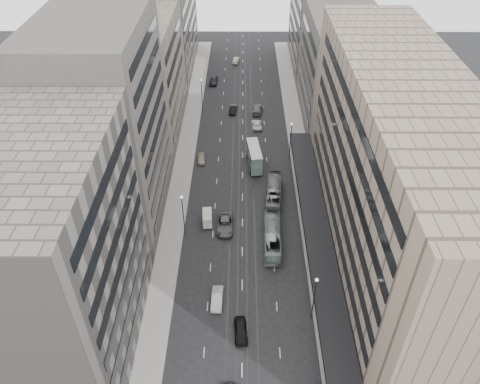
{
  "coord_description": "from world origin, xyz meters",
  "views": [
    {
      "loc": [
        -0.05,
        -45.55,
        54.81
      ],
      "look_at": [
        -0.42,
        15.45,
        6.45
      ],
      "focal_mm": 35.0,
      "sensor_mm": 36.0,
      "label": 1
    }
  ],
  "objects_px": {
    "panel_van": "(207,218)",
    "sedan_2": "(225,224)",
    "bus_near": "(272,237)",
    "sedan_1": "(217,299)",
    "bus_far": "(274,193)",
    "double_decker": "(254,156)",
    "sedan_0": "(241,330)"
  },
  "relations": [
    {
      "from": "bus_near",
      "to": "sedan_0",
      "type": "relative_size",
      "value": 2.49
    },
    {
      "from": "bus_far",
      "to": "sedan_1",
      "type": "distance_m",
      "value": 25.46
    },
    {
      "from": "sedan_0",
      "to": "double_decker",
      "type": "bearing_deg",
      "value": 82.67
    },
    {
      "from": "sedan_0",
      "to": "bus_near",
      "type": "bearing_deg",
      "value": 69.92
    },
    {
      "from": "bus_far",
      "to": "panel_van",
      "type": "distance_m",
      "value": 13.54
    },
    {
      "from": "bus_far",
      "to": "panel_van",
      "type": "xyz_separation_m",
      "value": [
        -11.82,
        -6.6,
        -0.29
      ]
    },
    {
      "from": "bus_near",
      "to": "double_decker",
      "type": "bearing_deg",
      "value": -81.48
    },
    {
      "from": "panel_van",
      "to": "sedan_2",
      "type": "distance_m",
      "value": 3.34
    },
    {
      "from": "panel_van",
      "to": "bus_far",
      "type": "bearing_deg",
      "value": 24.85
    },
    {
      "from": "double_decker",
      "to": "panel_van",
      "type": "xyz_separation_m",
      "value": [
        -8.4,
        -17.29,
        -1.12
      ]
    },
    {
      "from": "double_decker",
      "to": "sedan_2",
      "type": "xyz_separation_m",
      "value": [
        -5.31,
        -18.52,
        -1.5
      ]
    },
    {
      "from": "sedan_0",
      "to": "bus_far",
      "type": "bearing_deg",
      "value": 74.74
    },
    {
      "from": "bus_near",
      "to": "sedan_1",
      "type": "xyz_separation_m",
      "value": [
        -8.56,
        -11.98,
        -0.79
      ]
    },
    {
      "from": "sedan_0",
      "to": "sedan_1",
      "type": "bearing_deg",
      "value": 118.99
    },
    {
      "from": "sedan_0",
      "to": "sedan_1",
      "type": "xyz_separation_m",
      "value": [
        -3.46,
        5.38,
        -0.01
      ]
    },
    {
      "from": "bus_near",
      "to": "sedan_1",
      "type": "height_order",
      "value": "bus_near"
    },
    {
      "from": "sedan_0",
      "to": "sedan_2",
      "type": "relative_size",
      "value": 0.72
    },
    {
      "from": "double_decker",
      "to": "sedan_0",
      "type": "xyz_separation_m",
      "value": [
        -2.51,
        -39.73,
        -1.59
      ]
    },
    {
      "from": "bus_near",
      "to": "sedan_0",
      "type": "bearing_deg",
      "value": 75.56
    },
    {
      "from": "double_decker",
      "to": "panel_van",
      "type": "distance_m",
      "value": 19.25
    },
    {
      "from": "bus_near",
      "to": "sedan_2",
      "type": "bearing_deg",
      "value": -24.04
    },
    {
      "from": "sedan_2",
      "to": "bus_near",
      "type": "bearing_deg",
      "value": -26.3
    },
    {
      "from": "double_decker",
      "to": "bus_far",
      "type": "bearing_deg",
      "value": -79.3
    },
    {
      "from": "double_decker",
      "to": "sedan_2",
      "type": "relative_size",
      "value": 1.34
    },
    {
      "from": "bus_far",
      "to": "bus_near",
      "type": "bearing_deg",
      "value": 91.44
    },
    {
      "from": "bus_near",
      "to": "sedan_1",
      "type": "relative_size",
      "value": 2.45
    },
    {
      "from": "panel_van",
      "to": "sedan_0",
      "type": "distance_m",
      "value": 23.2
    },
    {
      "from": "bus_far",
      "to": "sedan_2",
      "type": "height_order",
      "value": "bus_far"
    },
    {
      "from": "double_decker",
      "to": "sedan_2",
      "type": "distance_m",
      "value": 19.32
    },
    {
      "from": "bus_near",
      "to": "double_decker",
      "type": "xyz_separation_m",
      "value": [
        -2.59,
        22.36,
        0.81
      ]
    },
    {
      "from": "panel_van",
      "to": "sedan_0",
      "type": "xyz_separation_m",
      "value": [
        5.89,
        -22.44,
        -0.47
      ]
    },
    {
      "from": "bus_far",
      "to": "sedan_0",
      "type": "bearing_deg",
      "value": 83.98
    }
  ]
}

